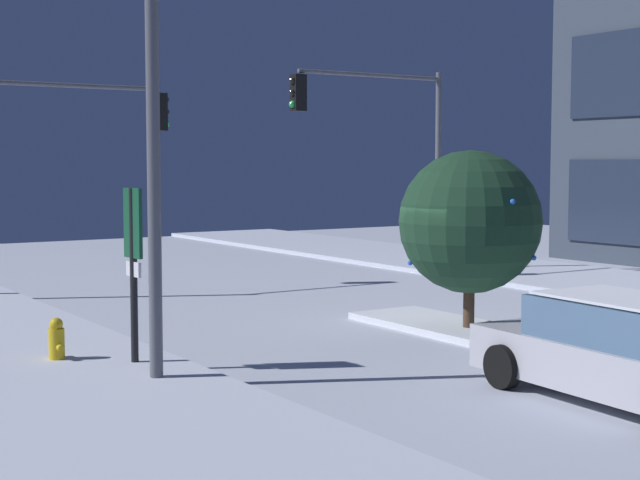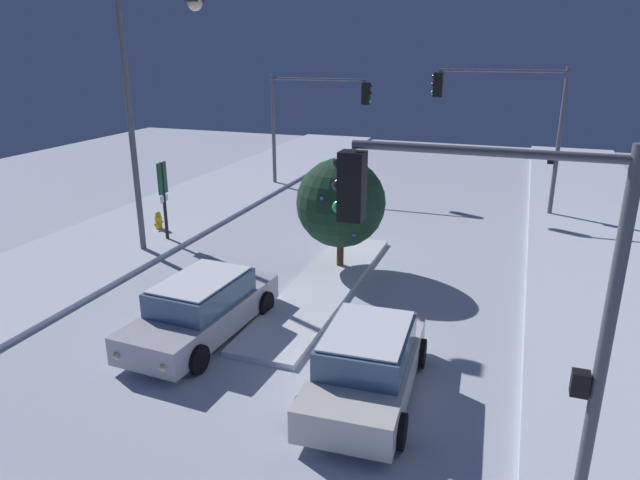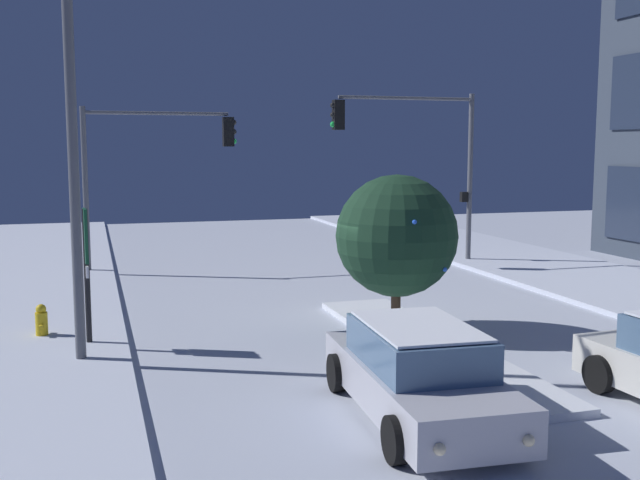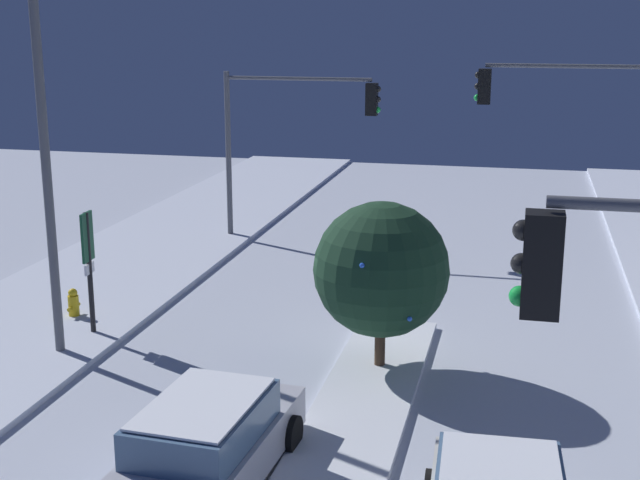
{
  "view_description": "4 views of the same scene",
  "coord_description": "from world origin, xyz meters",
  "px_view_note": "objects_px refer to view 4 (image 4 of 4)",
  "views": [
    {
      "loc": [
        14.74,
        -12.51,
        3.35
      ],
      "look_at": [
        -1.65,
        -1.88,
        1.79
      ],
      "focal_mm": 54.59,
      "sensor_mm": 36.0,
      "label": 1
    },
    {
      "loc": [
        16.94,
        5.32,
        6.81
      ],
      "look_at": [
        0.78,
        -0.45,
        0.99
      ],
      "focal_mm": 32.2,
      "sensor_mm": 36.0,
      "label": 2
    },
    {
      "loc": [
        16.34,
        -6.46,
        4.23
      ],
      "look_at": [
        -1.1,
        -1.17,
        1.95
      ],
      "focal_mm": 42.46,
      "sensor_mm": 36.0,
      "label": 3
    },
    {
      "loc": [
        17.33,
        2.86,
        7.14
      ],
      "look_at": [
        -2.49,
        -1.85,
        1.95
      ],
      "focal_mm": 48.88,
      "sensor_mm": 36.0,
      "label": 4
    }
  ],
  "objects_px": {
    "car_near": "(204,449)",
    "traffic_light_corner_near_left": "(291,123)",
    "parking_info_sign": "(89,259)",
    "traffic_light_corner_far_left": "(588,126)",
    "street_lamp_arched": "(75,108)",
    "decorated_tree_median": "(381,270)",
    "fire_hydrant": "(74,305)"
  },
  "relations": [
    {
      "from": "car_near",
      "to": "parking_info_sign",
      "type": "xyz_separation_m",
      "value": [
        -5.76,
        -4.9,
        1.17
      ]
    },
    {
      "from": "traffic_light_corner_near_left",
      "to": "fire_hydrant",
      "type": "height_order",
      "value": "traffic_light_corner_near_left"
    },
    {
      "from": "traffic_light_corner_near_left",
      "to": "fire_hydrant",
      "type": "xyz_separation_m",
      "value": [
        8.8,
        -3.11,
        -3.51
      ]
    },
    {
      "from": "traffic_light_corner_far_left",
      "to": "fire_hydrant",
      "type": "bearing_deg",
      "value": 31.31
    },
    {
      "from": "street_lamp_arched",
      "to": "decorated_tree_median",
      "type": "xyz_separation_m",
      "value": [
        -0.71,
        6.2,
        -3.19
      ]
    },
    {
      "from": "traffic_light_corner_near_left",
      "to": "street_lamp_arched",
      "type": "distance_m",
      "value": 11.06
    },
    {
      "from": "traffic_light_corner_near_left",
      "to": "parking_info_sign",
      "type": "bearing_deg",
      "value": -102.33
    },
    {
      "from": "street_lamp_arched",
      "to": "decorated_tree_median",
      "type": "relative_size",
      "value": 2.33
    },
    {
      "from": "street_lamp_arched",
      "to": "decorated_tree_median",
      "type": "bearing_deg",
      "value": -0.12
    },
    {
      "from": "fire_hydrant",
      "to": "decorated_tree_median",
      "type": "bearing_deg",
      "value": 80.22
    },
    {
      "from": "traffic_light_corner_far_left",
      "to": "decorated_tree_median",
      "type": "xyz_separation_m",
      "value": [
        8.71,
        -4.39,
        -2.02
      ]
    },
    {
      "from": "traffic_light_corner_far_left",
      "to": "traffic_light_corner_near_left",
      "type": "bearing_deg",
      "value": -8.97
    },
    {
      "from": "traffic_light_corner_far_left",
      "to": "traffic_light_corner_near_left",
      "type": "xyz_separation_m",
      "value": [
        -1.42,
        -9.02,
        -0.31
      ]
    },
    {
      "from": "decorated_tree_median",
      "to": "parking_info_sign",
      "type": "bearing_deg",
      "value": -93.6
    },
    {
      "from": "car_near",
      "to": "traffic_light_corner_near_left",
      "type": "height_order",
      "value": "traffic_light_corner_near_left"
    },
    {
      "from": "parking_info_sign",
      "to": "fire_hydrant",
      "type": "bearing_deg",
      "value": 133.11
    },
    {
      "from": "decorated_tree_median",
      "to": "car_near",
      "type": "bearing_deg",
      "value": -19.12
    },
    {
      "from": "traffic_light_corner_far_left",
      "to": "car_near",
      "type": "bearing_deg",
      "value": 66.05
    },
    {
      "from": "fire_hydrant",
      "to": "decorated_tree_median",
      "type": "height_order",
      "value": "decorated_tree_median"
    },
    {
      "from": "parking_info_sign",
      "to": "car_near",
      "type": "bearing_deg",
      "value": -53.78
    },
    {
      "from": "car_near",
      "to": "decorated_tree_median",
      "type": "height_order",
      "value": "decorated_tree_median"
    },
    {
      "from": "traffic_light_corner_far_left",
      "to": "parking_info_sign",
      "type": "bearing_deg",
      "value": 36.64
    },
    {
      "from": "car_near",
      "to": "traffic_light_corner_far_left",
      "type": "distance_m",
      "value": 15.76
    },
    {
      "from": "fire_hydrant",
      "to": "car_near",
      "type": "bearing_deg",
      "value": 41.45
    },
    {
      "from": "traffic_light_corner_near_left",
      "to": "decorated_tree_median",
      "type": "distance_m",
      "value": 11.27
    },
    {
      "from": "street_lamp_arched",
      "to": "fire_hydrant",
      "type": "distance_m",
      "value": 5.62
    },
    {
      "from": "traffic_light_corner_far_left",
      "to": "street_lamp_arched",
      "type": "height_order",
      "value": "street_lamp_arched"
    },
    {
      "from": "street_lamp_arched",
      "to": "parking_info_sign",
      "type": "bearing_deg",
      "value": 109.27
    },
    {
      "from": "fire_hydrant",
      "to": "decorated_tree_median",
      "type": "xyz_separation_m",
      "value": [
        1.33,
        7.74,
        1.8
      ]
    },
    {
      "from": "car_near",
      "to": "traffic_light_corner_near_left",
      "type": "distance_m",
      "value": 16.04
    },
    {
      "from": "street_lamp_arched",
      "to": "fire_hydrant",
      "type": "height_order",
      "value": "street_lamp_arched"
    },
    {
      "from": "fire_hydrant",
      "to": "street_lamp_arched",
      "type": "bearing_deg",
      "value": 36.95
    }
  ]
}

